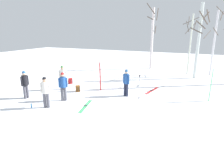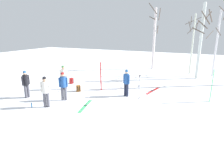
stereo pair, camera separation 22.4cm
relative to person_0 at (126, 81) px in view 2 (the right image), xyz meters
The scene contains 18 objects.
ground_plane 3.52m from the person_0, 100.77° to the right, with size 60.00×60.00×0.00m, color white.
person_0 is the anchor object (origin of this frame).
person_1 4.54m from the person_0, behind, with size 0.47×0.34×1.72m.
person_2 6.19m from the person_0, 151.95° to the right, with size 0.34×0.52×1.72m.
person_3 3.85m from the person_0, 143.40° to the right, with size 0.45×0.34×1.72m.
person_4 4.83m from the person_0, 132.37° to the right, with size 0.47×0.34×1.72m.
ski_pair_planted_0 2.13m from the person_0, 167.49° to the left, with size 0.18×0.14×1.97m.
ski_pair_planted_1 4.97m from the person_0, 13.80° to the left, with size 0.07×0.19×1.93m.
ski_pair_lying_0 3.10m from the person_0, 119.00° to the right, with size 0.61×1.92×0.05m.
ski_pair_lying_1 2.40m from the person_0, 54.41° to the left, with size 0.55×1.91×0.05m.
ski_poles_0 0.96m from the person_0, 13.40° to the right, with size 0.07×0.25×1.50m.
backpack_0 3.43m from the person_0, behind, with size 0.35×0.34×0.44m.
backpack_1 5.15m from the person_0, 168.94° to the left, with size 0.31×0.28×0.44m.
water_bottle_0 5.68m from the person_0, 135.07° to the right, with size 0.06×0.06×0.26m.
birch_tree_0 10.10m from the person_0, 94.22° to the left, with size 1.27×1.27×6.74m.
birch_tree_1 9.39m from the person_0, 70.12° to the left, with size 1.39×1.44×5.50m.
birch_tree_2 8.30m from the person_0, 61.21° to the left, with size 1.49×1.38×6.22m.
birch_tree_3 10.35m from the person_0, 59.85° to the left, with size 1.74×1.73×5.98m.
Camera 2 is at (4.83, -7.67, 4.05)m, focal length 31.06 mm.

